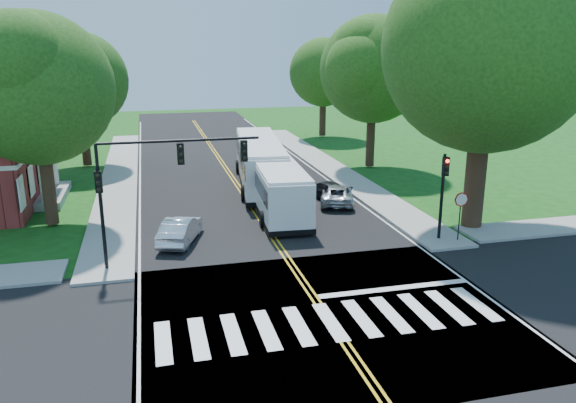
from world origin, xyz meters
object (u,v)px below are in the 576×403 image
object	(u,v)px
bus_follow	(260,161)
suv	(337,194)
dark_sedan	(326,190)
bus_lead	(275,183)
signal_nw	(155,173)
signal_ne	(443,185)
hatchback	(180,230)

from	to	relation	value
bus_follow	suv	distance (m)	7.03
bus_follow	dark_sedan	size ratio (longest dim) A/B	3.32
suv	bus_lead	bearing A→B (deg)	20.83
signal_nw	suv	size ratio (longest dim) A/B	1.64
signal_nw	signal_ne	world-z (taller)	signal_nw
hatchback	dark_sedan	xyz separation A→B (m)	(9.84, 6.30, -0.10)
dark_sedan	signal_ne	bearing A→B (deg)	90.04
hatchback	signal_nw	bearing A→B (deg)	89.11
bus_lead	bus_follow	world-z (taller)	bus_follow
bus_follow	signal_ne	bearing A→B (deg)	122.19
signal_nw	bus_lead	bearing A→B (deg)	47.64
hatchback	suv	xyz separation A→B (m)	(10.12, 4.98, -0.06)
signal_ne	bus_lead	xyz separation A→B (m)	(-6.87, 7.86, -1.37)
bus_lead	signal_ne	bearing A→B (deg)	135.08
signal_ne	signal_nw	bearing A→B (deg)	-179.95
signal_nw	signal_ne	distance (m)	14.13
signal_nw	suv	world-z (taller)	signal_nw
bus_follow	signal_nw	bearing A→B (deg)	68.46
signal_ne	bus_follow	bearing A→B (deg)	115.51
bus_lead	hatchback	world-z (taller)	bus_lead
signal_nw	bus_follow	xyz separation A→B (m)	(7.44, 13.87, -2.63)
signal_ne	bus_follow	distance (m)	15.40
signal_nw	dark_sedan	size ratio (longest dim) A/B	1.83
signal_ne	dark_sedan	xyz separation A→B (m)	(-3.10, 9.37, -2.39)
signal_ne	hatchback	bearing A→B (deg)	166.67
signal_nw	dark_sedan	distance (m)	14.91
suv	dark_sedan	world-z (taller)	suv
hatchback	dark_sedan	world-z (taller)	hatchback
hatchback	dark_sedan	size ratio (longest dim) A/B	1.04
signal_nw	hatchback	bearing A→B (deg)	70.10
bus_lead	bus_follow	xyz separation A→B (m)	(0.26, 5.99, 0.16)
signal_nw	hatchback	xyz separation A→B (m)	(1.11, 3.08, -3.70)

